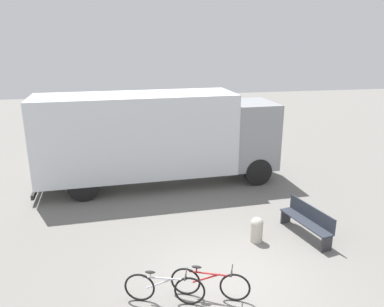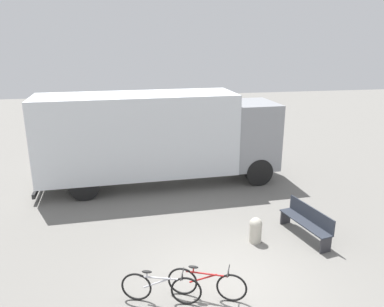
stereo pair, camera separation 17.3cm
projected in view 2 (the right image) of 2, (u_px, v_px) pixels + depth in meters
ground_plane at (228, 280)px, 8.72m from camera, size 60.00×60.00×0.00m
delivery_truck at (157, 135)px, 13.96m from camera, size 9.07×2.52×3.49m
park_bench at (307, 221)px, 10.50m from camera, size 0.76×1.90×0.89m
bicycle_near at (161, 288)px, 7.88m from camera, size 1.67×0.64×0.75m
bicycle_middle at (207, 283)px, 8.02m from camera, size 1.62×0.73×0.75m
bollard_near_bench at (256, 229)px, 10.25m from camera, size 0.35×0.35×0.72m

